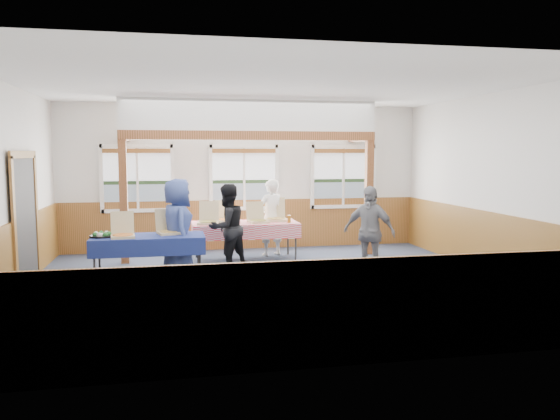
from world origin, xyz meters
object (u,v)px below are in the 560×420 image
object	(u,v)px
table_right	(245,225)
person_grey	(369,232)
woman_black	(227,227)
man_blue	(178,228)
table_left	(148,239)
woman_white	(271,218)

from	to	relation	value
table_right	person_grey	distance (m)	2.74
woman_black	man_blue	size ratio (longest dim) A/B	0.93
table_right	man_blue	bearing A→B (deg)	-114.92
table_left	woman_black	xyz separation A→B (m)	(1.38, 0.51, 0.09)
table_left	man_blue	distance (m)	0.55
man_blue	table_right	bearing A→B (deg)	-57.16
woman_black	table_right	bearing A→B (deg)	-148.93
person_grey	table_right	bearing A→B (deg)	176.76
woman_white	table_left	bearing A→B (deg)	15.74
man_blue	person_grey	size ratio (longest dim) A/B	1.08
table_right	woman_black	size ratio (longest dim) A/B	1.44
table_left	person_grey	bearing A→B (deg)	5.49
woman_white	table_right	bearing A→B (deg)	8.89
table_right	woman_white	xyz separation A→B (m)	(0.58, 0.33, 0.09)
table_right	woman_white	bearing A→B (deg)	51.79
woman_black	table_left	bearing A→B (deg)	-12.65
table_left	table_right	size ratio (longest dim) A/B	0.87
table_left	table_right	distance (m)	2.34
person_grey	table_left	bearing A→B (deg)	-144.93
table_left	woman_black	size ratio (longest dim) A/B	1.26
table_left	table_right	world-z (taller)	same
woman_white	man_blue	size ratio (longest dim) A/B	0.94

